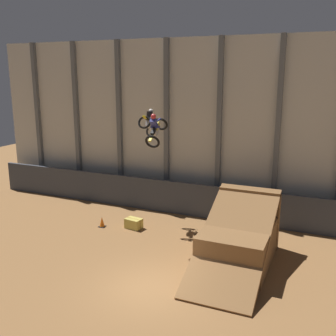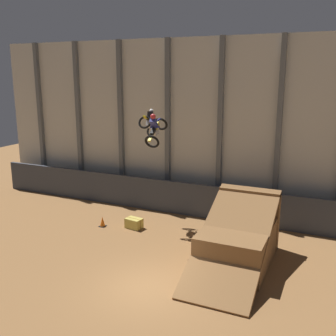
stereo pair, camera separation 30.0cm
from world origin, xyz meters
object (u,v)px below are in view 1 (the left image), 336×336
Objects in this scene: traffic_cone_near_ramp at (102,222)px; hay_bale_trackside at (134,223)px; dirt_ramp at (240,239)px; rider_bike_left_air at (149,123)px; rider_bike_right_air at (156,129)px.

hay_bale_trackside is at bearing 16.77° from traffic_cone_near_ramp.
dirt_ramp is 8.09m from rider_bike_left_air.
rider_bike_left_air is 3.02× the size of traffic_cone_near_ramp.
hay_bale_trackside is at bearing 167.32° from dirt_ramp.
rider_bike_right_air is at bearing -64.23° from rider_bike_left_air.
rider_bike_right_air is 5.98m from hay_bale_trackside.
hay_bale_trackside is at bearing 144.59° from rider_bike_right_air.
hay_bale_trackside is at bearing -112.12° from rider_bike_left_air.
traffic_cone_near_ramp is 0.59× the size of hay_bale_trackside.
traffic_cone_near_ramp reaches higher than hay_bale_trackside.
rider_bike_right_air is 3.21× the size of traffic_cone_near_ramp.
rider_bike_right_air reaches higher than dirt_ramp.
dirt_ramp is 6.51m from hay_bale_trackside.
dirt_ramp is at bearing -12.68° from hay_bale_trackside.
rider_bike_right_air reaches higher than hay_bale_trackside.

